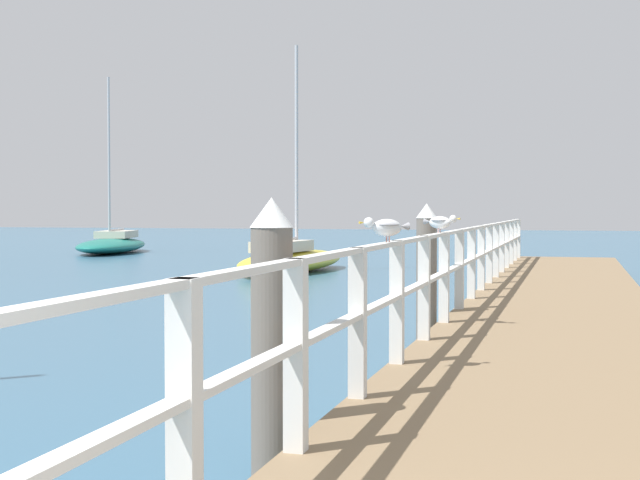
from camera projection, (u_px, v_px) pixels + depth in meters
The scene contains 8 objects.
pier_deck at pixel (557, 314), 14.10m from camera, with size 2.80×26.83×0.41m, color #846B4C.
pier_railing at pixel (471, 255), 14.42m from camera, with size 0.12×25.35×1.13m.
dock_piling_near at pixel (272, 339), 6.09m from camera, with size 0.29×0.29×1.90m.
dock_piling_far at pixel (427, 273), 12.48m from camera, with size 0.29×0.29×1.90m.
seagull_foreground at pixel (386, 227), 7.87m from camera, with size 0.40×0.34×0.21m.
seagull_background at pixel (441, 222), 10.99m from camera, with size 0.46×0.24×0.21m.
boat_2 at pixel (292, 259), 26.42m from camera, with size 2.44×6.44×6.59m.
boat_3 at pixel (112, 244), 38.14m from camera, with size 3.82×7.04×7.24m.
Camera 1 is at (0.23, -1.10, 1.82)m, focal length 51.40 mm.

